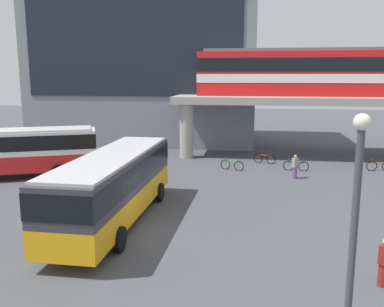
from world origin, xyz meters
name	(u,v)px	position (x,y,z in m)	size (l,w,h in m)	color
ground_plane	(178,178)	(0.00, 10.00, 0.00)	(120.00, 120.00, 0.00)	#47494F
station_building	(147,53)	(-6.17, 26.11, 8.93)	(22.07, 10.80, 17.85)	slate
elevated_platform	(350,104)	(12.63, 19.75, 4.33)	(28.86, 7.01, 5.00)	#9E9B93
train	(356,72)	(12.96, 19.75, 6.97)	(25.81, 2.96, 3.84)	red
bus_main	(114,181)	(-1.33, 1.38, 1.99)	(2.85, 11.06, 3.22)	orange
bus_secondary	(10,148)	(-10.94, 8.49, 1.99)	(11.15, 6.67, 3.22)	red
bicycle_green	(232,165)	(3.38, 13.01, 0.36)	(1.70, 0.66, 1.04)	black
bicycle_blue	(296,166)	(7.91, 13.45, 0.36)	(1.79, 0.25, 1.04)	black
bicycle_red	(264,159)	(5.73, 15.71, 0.36)	(1.70, 0.69, 1.04)	black
bicycle_brown	(380,166)	(13.77, 14.27, 0.36)	(1.79, 0.08, 1.04)	black
pedestrian_by_bike_rack	(384,264)	(9.15, -3.03, 0.75)	(0.46, 0.47, 1.61)	maroon
pedestrian_at_kerb	(295,167)	(7.61, 11.16, 0.74)	(0.47, 0.47, 1.58)	#724C8C
lamp_post	(354,227)	(7.08, -7.43, 3.54)	(0.36, 0.36, 5.96)	#3F3F44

